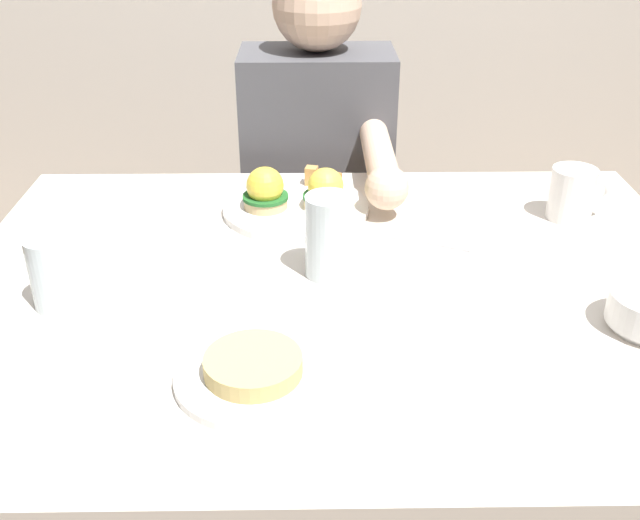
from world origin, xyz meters
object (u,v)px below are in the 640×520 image
eggs_benedict_plate (296,199)px  diner_person (319,184)px  dining_table (337,339)px  side_plate (254,371)px  water_glass_near (329,242)px  water_glass_far (55,275)px  fork (421,241)px  coffee_mug (573,192)px

eggs_benedict_plate → diner_person: 0.36m
dining_table → diner_person: (-0.02, 0.60, 0.02)m
dining_table → side_plate: (-0.11, -0.24, 0.12)m
dining_table → side_plate: size_ratio=6.00×
diner_person → dining_table: bearing=-88.0°
dining_table → eggs_benedict_plate: (-0.07, 0.26, 0.13)m
water_glass_near → water_glass_far: bearing=-167.8°
side_plate → diner_person: size_ratio=0.18×
fork → water_glass_near: size_ratio=1.11×
dining_table → side_plate: side_plate is taller
eggs_benedict_plate → water_glass_far: water_glass_far is taller
water_glass_far → diner_person: (0.39, 0.66, -0.14)m
eggs_benedict_plate → diner_person: diner_person is taller
coffee_mug → water_glass_far: 0.89m
water_glass_near → dining_table: bearing=-64.3°
dining_table → fork: size_ratio=8.13×
coffee_mug → side_plate: bearing=-139.4°
fork → coffee_mug: bearing=18.0°
water_glass_near → diner_person: 0.59m
water_glass_near → side_plate: 0.29m
side_plate → diner_person: 0.85m
dining_table → water_glass_near: bearing=115.7°
dining_table → coffee_mug: coffee_mug is taller
fork → water_glass_far: 0.59m
coffee_mug → fork: size_ratio=0.75×
eggs_benedict_plate → water_glass_near: 0.24m
diner_person → water_glass_far: bearing=-120.6°
dining_table → side_plate: bearing=-115.4°
water_glass_far → diner_person: 0.78m
water_glass_near → side_plate: bearing=-110.6°
dining_table → coffee_mug: bearing=27.8°
eggs_benedict_plate → side_plate: size_ratio=1.35×
coffee_mug → fork: 0.30m
coffee_mug → water_glass_far: (-0.84, -0.29, -0.00)m
coffee_mug → eggs_benedict_plate: bearing=176.1°
water_glass_near → diner_person: bearing=90.7°
coffee_mug → side_plate: size_ratio=0.56×
water_glass_far → fork: bearing=19.1°
eggs_benedict_plate → coffee_mug: 0.50m
eggs_benedict_plate → fork: 0.25m
eggs_benedict_plate → diner_person: size_ratio=0.24×
water_glass_near → water_glass_far: 0.41m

